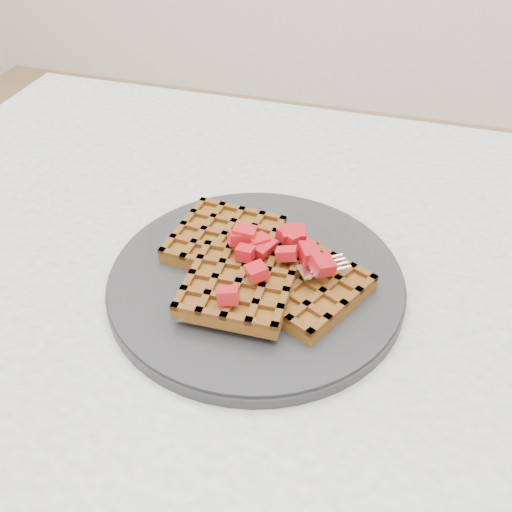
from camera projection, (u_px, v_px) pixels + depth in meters
The scene contains 5 objects.
table at pixel (335, 361), 0.65m from camera, with size 1.20×0.80×0.75m.
plate at pixel (256, 280), 0.58m from camera, with size 0.30×0.30×0.02m, color #252528.
waffles at pixel (255, 268), 0.56m from camera, with size 0.22×0.18×0.03m.
strawberry_pile at pixel (256, 245), 0.55m from camera, with size 0.15×0.15×0.02m, color maroon, non-canonical shape.
fork at pixel (276, 293), 0.54m from camera, with size 0.02×0.18×0.02m, color silver, non-canonical shape.
Camera 1 is at (0.03, -0.43, 1.15)m, focal length 40.00 mm.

